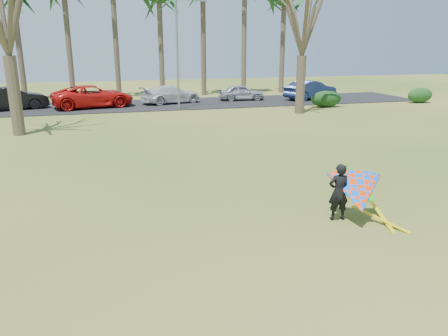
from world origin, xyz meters
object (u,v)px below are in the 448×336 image
object	(u,v)px
car_2	(93,96)
car_5	(311,90)
streetlight	(179,48)
car_4	(242,92)
bare_tree_left	(2,0)
bare_tree_right	(304,16)
car_3	(171,94)
kite_flyer	(356,193)
car_1	(11,98)

from	to	relation	value
car_2	car_5	bearing A→B (deg)	-102.24
streetlight	car_4	xyz separation A→B (m)	(5.99, 3.79, -3.74)
bare_tree_left	bare_tree_right	distance (m)	18.25
car_2	car_4	distance (m)	12.40
car_2	bare_tree_right	bearing A→B (deg)	-127.64
streetlight	car_3	size ratio (longest dim) A/B	1.62
bare_tree_left	bare_tree_right	xyz separation A→B (m)	(18.00, 3.00, -0.35)
bare_tree_left	bare_tree_right	world-z (taller)	bare_tree_left
car_4	bare_tree_right	bearing A→B (deg)	-161.65
car_3	car_5	world-z (taller)	car_5
car_5	kite_flyer	bearing A→B (deg)	137.38
car_1	car_5	xyz separation A→B (m)	(24.18, -0.18, -0.01)
bare_tree_left	car_3	distance (m)	15.68
kite_flyer	car_4	bearing A→B (deg)	79.14
bare_tree_right	kite_flyer	xyz separation A→B (m)	(-6.89, -18.49, -5.72)
car_2	kite_flyer	world-z (taller)	kite_flyer
streetlight	car_3	bearing A→B (deg)	93.39
streetlight	kite_flyer	distance (m)	22.80
streetlight	car_1	distance (m)	13.01
bare_tree_left	kite_flyer	size ratio (longest dim) A/B	4.06
bare_tree_right	car_2	world-z (taller)	bare_tree_right
streetlight	car_4	distance (m)	8.01
bare_tree_left	car_5	xyz separation A→B (m)	(22.17, 9.75, -6.04)
car_4	streetlight	bearing A→B (deg)	127.33
bare_tree_left	car_5	world-z (taller)	bare_tree_left
streetlight	car_4	bearing A→B (deg)	32.36
car_3	kite_flyer	bearing A→B (deg)	166.35
car_1	kite_flyer	distance (m)	28.61
car_1	car_3	world-z (taller)	car_1
bare_tree_right	car_1	size ratio (longest dim) A/B	1.84
car_1	car_5	size ratio (longest dim) A/B	1.01
streetlight	car_4	size ratio (longest dim) A/B	2.06
car_3	car_4	bearing A→B (deg)	-102.90
car_1	kite_flyer	world-z (taller)	kite_flyer
bare_tree_right	streetlight	bearing A→B (deg)	152.97
car_5	kite_flyer	distance (m)	27.56
car_2	kite_flyer	size ratio (longest dim) A/B	2.54
bare_tree_left	car_2	world-z (taller)	bare_tree_left
bare_tree_left	kite_flyer	xyz separation A→B (m)	(11.11, -15.49, -6.07)
streetlight	car_5	xyz separation A→B (m)	(12.01, 2.75, -3.59)
streetlight	car_1	world-z (taller)	streetlight
bare_tree_left	car_1	size ratio (longest dim) A/B	1.94
car_3	car_5	xyz separation A→B (m)	(12.22, -0.69, 0.10)
car_1	car_4	xyz separation A→B (m)	(18.15, 0.86, -0.16)
bare_tree_left	bare_tree_right	size ratio (longest dim) A/B	1.05
streetlight	car_4	world-z (taller)	streetlight
car_4	car_5	xyz separation A→B (m)	(6.03, -1.04, 0.16)
car_3	car_4	world-z (taller)	car_3
kite_flyer	car_5	bearing A→B (deg)	66.32
car_4	car_5	bearing A→B (deg)	-94.84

